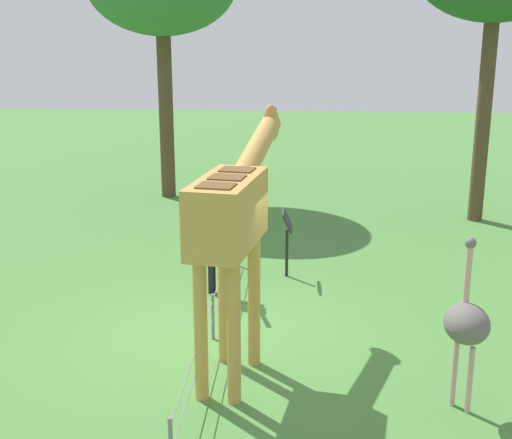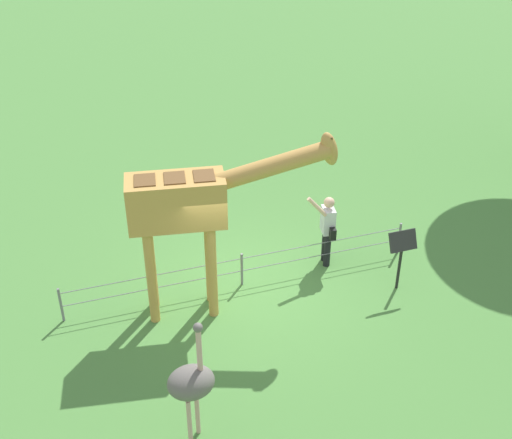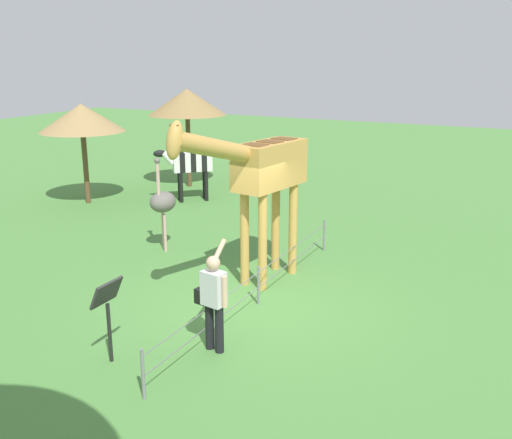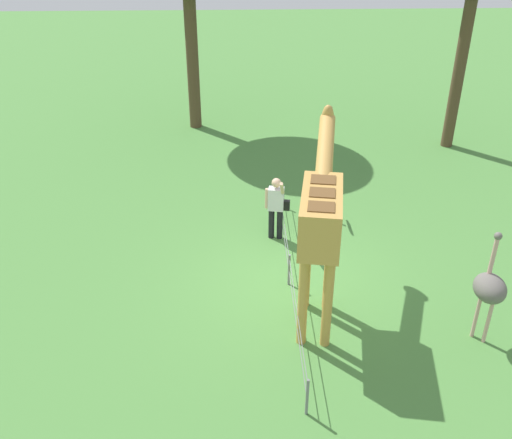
{
  "view_description": "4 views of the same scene",
  "coord_description": "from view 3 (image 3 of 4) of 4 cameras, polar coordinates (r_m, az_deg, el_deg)",
  "views": [
    {
      "loc": [
        -9.9,
        -1.21,
        4.74
      ],
      "look_at": [
        0.91,
        -0.47,
        1.7
      ],
      "focal_mm": 48.72,
      "sensor_mm": 36.0,
      "label": 1
    },
    {
      "loc": [
        -3.12,
        -10.14,
        8.35
      ],
      "look_at": [
        0.15,
        -0.29,
        1.77
      ],
      "focal_mm": 47.24,
      "sensor_mm": 36.0,
      "label": 2
    },
    {
      "loc": [
        9.14,
        4.69,
        4.57
      ],
      "look_at": [
        0.85,
        0.52,
        1.92
      ],
      "focal_mm": 41.38,
      "sensor_mm": 36.0,
      "label": 3
    },
    {
      "loc": [
        -10.1,
        1.18,
        7.51
      ],
      "look_at": [
        0.44,
        0.82,
        1.36
      ],
      "focal_mm": 41.28,
      "sensor_mm": 36.0,
      "label": 4
    }
  ],
  "objects": [
    {
      "name": "ground_plane",
      "position": [
        11.24,
        -0.42,
        -8.05
      ],
      "size": [
        60.0,
        60.0,
        0.0
      ],
      "primitive_type": "plane",
      "color": "#4C843D"
    },
    {
      "name": "giraffe",
      "position": [
        11.51,
        0.48,
        4.48
      ],
      "size": [
        3.76,
        1.08,
        3.55
      ],
      "color": "#C69347",
      "rests_on": "ground_plane"
    },
    {
      "name": "visitor",
      "position": [
        9.24,
        -4.12,
        -7.49
      ],
      "size": [
        0.67,
        0.59,
        1.72
      ],
      "color": "black",
      "rests_on": "ground_plane"
    },
    {
      "name": "zebra",
      "position": [
        18.64,
        -6.4,
        5.31
      ],
      "size": [
        1.45,
        1.53,
        1.66
      ],
      "color": "black",
      "rests_on": "ground_plane"
    },
    {
      "name": "ostrich",
      "position": [
        13.96,
        -9.0,
        1.67
      ],
      "size": [
        0.7,
        0.56,
        2.25
      ],
      "color": "#CC9E93",
      "rests_on": "ground_plane"
    },
    {
      "name": "shade_hut_near",
      "position": [
        18.76,
        -16.49,
        9.37
      ],
      "size": [
        2.56,
        2.56,
        3.07
      ],
      "color": "brown",
      "rests_on": "ground_plane"
    },
    {
      "name": "shade_hut_far",
      "position": [
        20.48,
        -6.68,
        11.19
      ],
      "size": [
        2.64,
        2.64,
        3.37
      ],
      "color": "brown",
      "rests_on": "ground_plane"
    },
    {
      "name": "info_sign",
      "position": [
        9.14,
        -14.17,
        -7.91
      ],
      "size": [
        0.56,
        0.21,
        1.32
      ],
      "color": "black",
      "rests_on": "ground_plane"
    },
    {
      "name": "wire_fence",
      "position": [
        11.02,
        0.24,
        -6.26
      ],
      "size": [
        7.05,
        0.05,
        0.75
      ],
      "color": "slate",
      "rests_on": "ground_plane"
    }
  ]
}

